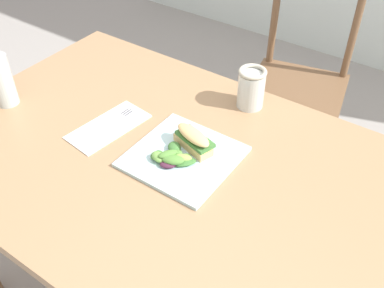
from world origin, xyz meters
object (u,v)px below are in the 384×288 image
at_px(dining_table, 162,189).
at_px(bottle_cold_brew, 2,81).
at_px(plate_lunch, 183,157).
at_px(sandwich_half_front, 194,139).
at_px(fork_on_napkin, 113,123).
at_px(chair_wooden_far, 299,84).
at_px(mason_jar_iced_tea, 251,90).

distance_m(dining_table, bottle_cold_brew, 0.56).
relative_size(plate_lunch, bottle_cold_brew, 1.19).
distance_m(dining_table, plate_lunch, 0.15).
bearing_deg(sandwich_half_front, dining_table, -132.73).
relative_size(dining_table, fork_on_napkin, 6.81).
bearing_deg(chair_wooden_far, dining_table, -90.09).
distance_m(dining_table, fork_on_napkin, 0.23).
height_order(dining_table, plate_lunch, plate_lunch).
xyz_separation_m(dining_table, mason_jar_iced_tea, (0.08, 0.33, 0.18)).
bearing_deg(chair_wooden_far, plate_lunch, -86.60).
bearing_deg(plate_lunch, bottle_cold_brew, -170.11).
distance_m(bottle_cold_brew, mason_jar_iced_tea, 0.73).
height_order(dining_table, fork_on_napkin, fork_on_napkin).
xyz_separation_m(sandwich_half_front, fork_on_napkin, (-0.25, -0.04, -0.03)).
bearing_deg(mason_jar_iced_tea, dining_table, -104.13).
xyz_separation_m(chair_wooden_far, plate_lunch, (0.06, -0.94, 0.30)).
height_order(sandwich_half_front, mason_jar_iced_tea, mason_jar_iced_tea).
bearing_deg(plate_lunch, mason_jar_iced_tea, 85.10).
bearing_deg(sandwich_half_front, bottle_cold_brew, -166.41).
relative_size(dining_table, mason_jar_iced_tea, 10.35).
xyz_separation_m(plate_lunch, bottle_cold_brew, (-0.58, -0.10, 0.07)).
bearing_deg(fork_on_napkin, bottle_cold_brew, -162.83).
height_order(chair_wooden_far, fork_on_napkin, chair_wooden_far).
bearing_deg(mason_jar_iced_tea, sandwich_half_front, -94.61).
xyz_separation_m(chair_wooden_far, mason_jar_iced_tea, (0.08, -0.63, 0.35)).
bearing_deg(chair_wooden_far, fork_on_napkin, -101.57).
relative_size(bottle_cold_brew, mason_jar_iced_tea, 1.79).
relative_size(dining_table, bottle_cold_brew, 5.79).
xyz_separation_m(chair_wooden_far, fork_on_napkin, (-0.19, -0.93, 0.30)).
xyz_separation_m(bottle_cold_brew, mason_jar_iced_tea, (0.60, 0.40, -0.02)).
xyz_separation_m(sandwich_half_front, mason_jar_iced_tea, (0.02, 0.26, 0.02)).
distance_m(plate_lunch, sandwich_half_front, 0.05).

